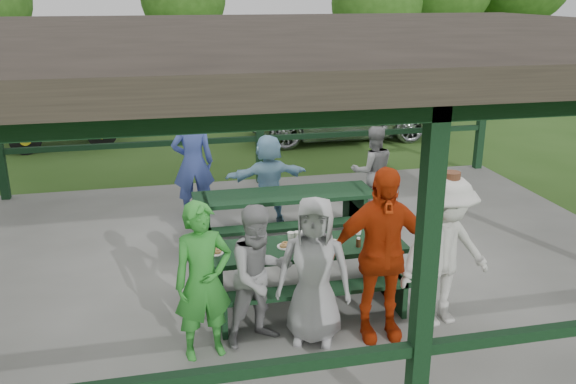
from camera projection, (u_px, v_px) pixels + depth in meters
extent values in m
plane|color=#2C5019|center=(306.00, 265.00, 8.83)|extent=(90.00, 90.00, 0.00)
cube|color=slate|center=(306.00, 262.00, 8.82)|extent=(10.00, 8.00, 0.10)
cube|color=black|center=(424.00, 283.00, 4.80)|extent=(0.15, 0.15, 3.00)
cube|color=black|center=(259.00, 108.00, 11.85)|extent=(0.15, 0.15, 3.00)
cube|color=black|center=(484.00, 99.00, 12.83)|extent=(0.15, 0.15, 3.00)
cube|color=black|center=(135.00, 145.00, 11.55)|extent=(4.65, 0.10, 0.10)
cube|color=black|center=(375.00, 133.00, 12.53)|extent=(4.65, 0.10, 0.10)
cube|color=black|center=(438.00, 107.00, 4.36)|extent=(9.80, 0.15, 0.20)
cube|color=black|center=(258.00, 34.00, 11.40)|extent=(9.80, 0.15, 0.20)
cube|color=#29231E|center=(308.00, 37.00, 7.81)|extent=(10.60, 8.60, 0.24)
cube|color=black|center=(304.00, 248.00, 7.39)|extent=(2.48, 0.75, 0.06)
cube|color=black|center=(315.00, 290.00, 6.97)|extent=(2.48, 0.28, 0.05)
cube|color=black|center=(293.00, 252.00, 8.00)|extent=(2.48, 0.28, 0.05)
cube|color=black|center=(218.00, 282.00, 7.29)|extent=(0.06, 0.70, 0.75)
cube|color=black|center=(384.00, 265.00, 7.72)|extent=(0.06, 0.70, 0.75)
cube|color=black|center=(218.00, 293.00, 7.33)|extent=(0.06, 1.39, 0.45)
cube|color=black|center=(384.00, 276.00, 7.76)|extent=(0.06, 1.39, 0.45)
cube|color=black|center=(284.00, 195.00, 9.28)|extent=(2.75, 0.75, 0.06)
cube|color=black|center=(292.00, 226.00, 8.86)|extent=(2.75, 0.28, 0.05)
cube|color=black|center=(277.00, 202.00, 9.89)|extent=(2.75, 0.28, 0.05)
cube|color=black|center=(206.00, 222.00, 9.15)|extent=(0.06, 0.70, 0.75)
cube|color=black|center=(358.00, 210.00, 9.64)|extent=(0.06, 0.70, 0.75)
cube|color=black|center=(207.00, 232.00, 9.19)|extent=(0.06, 1.39, 0.45)
cube|color=black|center=(358.00, 219.00, 9.68)|extent=(0.06, 1.39, 0.45)
cylinder|color=white|center=(214.00, 253.00, 7.16)|extent=(0.22, 0.22, 0.01)
torus|color=olive|center=(211.00, 252.00, 7.12)|extent=(0.10, 0.10, 0.03)
torus|color=olive|center=(218.00, 251.00, 7.14)|extent=(0.10, 0.10, 0.03)
torus|color=olive|center=(214.00, 250.00, 7.19)|extent=(0.10, 0.10, 0.03)
cylinder|color=white|center=(286.00, 246.00, 7.34)|extent=(0.22, 0.22, 0.01)
torus|color=olive|center=(283.00, 246.00, 7.30)|extent=(0.10, 0.10, 0.03)
torus|color=olive|center=(290.00, 245.00, 7.32)|extent=(0.10, 0.10, 0.03)
torus|color=olive|center=(285.00, 243.00, 7.37)|extent=(0.10, 0.10, 0.03)
cylinder|color=white|center=(331.00, 242.00, 7.45)|extent=(0.22, 0.22, 0.01)
torus|color=olive|center=(328.00, 242.00, 7.42)|extent=(0.10, 0.10, 0.03)
torus|color=olive|center=(334.00, 241.00, 7.43)|extent=(0.10, 0.10, 0.03)
torus|color=olive|center=(330.00, 239.00, 7.49)|extent=(0.10, 0.10, 0.03)
cylinder|color=white|center=(388.00, 237.00, 7.60)|extent=(0.22, 0.22, 0.01)
torus|color=olive|center=(386.00, 237.00, 7.57)|extent=(0.10, 0.10, 0.03)
torus|color=olive|center=(392.00, 236.00, 7.59)|extent=(0.10, 0.10, 0.03)
torus|color=olive|center=(387.00, 234.00, 7.64)|extent=(0.10, 0.10, 0.03)
cylinder|color=#381E0F|center=(204.00, 257.00, 6.95)|extent=(0.06, 0.06, 0.10)
cylinder|color=#381E0F|center=(321.00, 246.00, 7.23)|extent=(0.06, 0.06, 0.10)
cylinder|color=#381E0F|center=(335.00, 245.00, 7.27)|extent=(0.06, 0.06, 0.10)
cylinder|color=#381E0F|center=(358.00, 243.00, 7.33)|extent=(0.06, 0.06, 0.10)
cylinder|color=#381E0F|center=(384.00, 240.00, 7.40)|extent=(0.06, 0.06, 0.10)
cone|color=white|center=(251.00, 239.00, 7.43)|extent=(0.09, 0.09, 0.10)
cone|color=white|center=(291.00, 236.00, 7.53)|extent=(0.09, 0.09, 0.10)
cone|color=white|center=(298.00, 236.00, 7.55)|extent=(0.09, 0.09, 0.10)
cone|color=white|center=(303.00, 235.00, 7.56)|extent=(0.09, 0.09, 0.10)
cone|color=white|center=(358.00, 230.00, 7.71)|extent=(0.09, 0.09, 0.10)
imported|color=#2E8B2D|center=(203.00, 281.00, 6.25)|extent=(0.69, 0.53, 1.71)
imported|color=gray|center=(260.00, 275.00, 6.51)|extent=(0.92, 0.82, 1.58)
imported|color=#99999C|center=(314.00, 271.00, 6.54)|extent=(0.94, 0.77, 1.66)
imported|color=#AC2B0A|center=(381.00, 254.00, 6.57)|extent=(1.17, 0.54, 1.97)
imported|color=silver|center=(445.00, 252.00, 6.87)|extent=(1.23, 0.82, 1.77)
cylinder|color=#522D1C|center=(451.00, 182.00, 6.60)|extent=(0.36, 0.36, 0.02)
cylinder|color=#522D1C|center=(452.00, 177.00, 6.59)|extent=(0.22, 0.22, 0.11)
imported|color=#97CAEA|center=(268.00, 179.00, 9.97)|extent=(1.43, 0.59, 1.50)
imported|color=#4356B0|center=(193.00, 163.00, 10.14)|extent=(0.70, 0.47, 1.91)
imported|color=gray|center=(373.00, 171.00, 10.33)|extent=(0.77, 0.61, 1.55)
imported|color=silver|center=(343.00, 110.00, 16.33)|extent=(5.18, 2.40, 1.44)
cube|color=navy|center=(60.00, 114.00, 15.49)|extent=(2.96, 1.85, 0.12)
cube|color=navy|center=(61.00, 109.00, 14.81)|extent=(2.73, 0.56, 0.39)
cube|color=navy|center=(58.00, 100.00, 16.01)|extent=(2.73, 0.56, 0.39)
cube|color=navy|center=(115.00, 101.00, 15.92)|extent=(0.31, 1.37, 0.39)
cylinder|color=black|center=(25.00, 139.00, 14.64)|extent=(0.77, 0.31, 0.75)
cylinder|color=yellow|center=(25.00, 139.00, 14.64)|extent=(0.31, 0.26, 0.28)
cylinder|color=black|center=(25.00, 127.00, 15.94)|extent=(0.77, 0.31, 0.75)
cylinder|color=yellow|center=(25.00, 127.00, 15.94)|extent=(0.31, 0.26, 0.28)
cylinder|color=black|center=(101.00, 133.00, 15.30)|extent=(0.77, 0.31, 0.75)
cylinder|color=yellow|center=(101.00, 133.00, 15.30)|extent=(0.31, 0.26, 0.28)
cylinder|color=black|center=(95.00, 122.00, 16.59)|extent=(0.77, 0.31, 0.75)
cylinder|color=yellow|center=(95.00, 122.00, 16.59)|extent=(0.31, 0.26, 0.28)
cube|color=navy|center=(135.00, 112.00, 16.21)|extent=(0.98, 0.26, 0.08)
cylinder|color=#362515|center=(186.00, 55.00, 24.44)|extent=(0.36, 0.36, 2.59)
cylinder|color=#362515|center=(374.00, 65.00, 21.83)|extent=(0.36, 0.36, 2.47)
sphere|color=#264F15|center=(377.00, 3.00, 21.16)|extent=(3.16, 3.16, 3.16)
cylinder|color=#362515|center=(436.00, 54.00, 23.09)|extent=(0.36, 0.36, 2.96)
cylinder|color=#362515|center=(511.00, 46.00, 24.13)|extent=(0.36, 0.36, 3.30)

